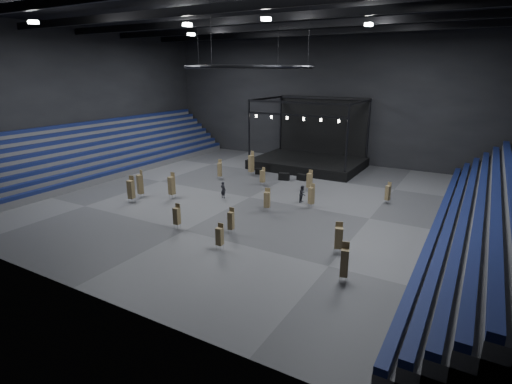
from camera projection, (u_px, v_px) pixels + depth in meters
The scene contains 31 objects.
floor at pixel (250, 197), 41.67m from camera, with size 50.00×50.00×0.00m, color #444447.
ceiling at pixel (249, 10), 36.42m from camera, with size 50.00×42.00×0.20m, color black.
wall_back at pixel (325, 98), 56.44m from camera, with size 50.00×0.20×18.00m, color black.
wall_front at pixel (51, 141), 21.65m from camera, with size 50.00×0.20×18.00m, color black.
wall_left at pixel (82, 101), 51.00m from camera, with size 0.20×42.00×18.00m, color black.
bleachers_left at pixel (99, 158), 52.14m from camera, with size 7.20×40.00×6.40m.
bleachers_right at pixel (509, 222), 30.20m from camera, with size 7.20×40.00×6.40m.
stage at pixel (310, 156), 54.70m from camera, with size 14.00×10.00×9.20m.
truss_ring at pixel (249, 67), 37.88m from camera, with size 12.30×12.30×5.15m.
roof_girders at pixel (249, 19), 36.66m from camera, with size 49.00×30.35×0.70m.
floodlights at pixel (225, 22), 33.52m from camera, with size 28.60×16.60×0.25m.
flight_case_left at pixel (260, 171), 50.91m from camera, with size 1.10×0.55×0.73m, color black.
flight_case_mid at pixel (284, 177), 48.16m from camera, with size 1.29×0.65×0.86m, color black.
flight_case_right at pixel (302, 177), 48.07m from camera, with size 1.13×0.56×0.75m, color black.
chair_stack_0 at pixel (140, 184), 41.20m from camera, with size 0.66×0.66×2.92m.
chair_stack_1 at pixel (172, 185), 40.92m from camera, with size 0.59×0.59×2.75m.
chair_stack_2 at pixel (339, 237), 28.53m from camera, with size 0.70×0.70×2.37m.
chair_stack_3 at pixel (231, 220), 32.17m from camera, with size 0.49×0.49×2.17m.
chair_stack_4 at pixel (220, 169), 48.37m from camera, with size 0.55×0.55×2.41m.
chair_stack_5 at pixel (311, 195), 38.25m from camera, with size 0.60×0.60×2.38m.
chair_stack_6 at pixel (131, 189), 39.62m from camera, with size 0.63×0.63×2.74m.
chair_stack_7 at pixel (267, 199), 37.16m from camera, with size 0.66×0.66×2.25m.
chair_stack_8 at pixel (177, 216), 33.16m from camera, with size 0.50×0.50×2.15m.
chair_stack_9 at pixel (263, 176), 45.76m from camera, with size 0.57×0.57×2.11m.
chair_stack_10 at pixel (388, 192), 39.53m from camera, with size 0.53×0.53×2.16m.
chair_stack_11 at pixel (220, 236), 29.23m from camera, with size 0.48×0.48×2.02m.
chair_stack_12 at pixel (251, 163), 50.03m from camera, with size 0.66×0.66×3.08m.
chair_stack_13 at pixel (344, 262), 24.65m from camera, with size 0.58×0.58×2.63m.
chair_stack_14 at pixel (310, 180), 43.55m from camera, with size 0.56×0.56×2.36m.
man_center at pixel (223, 190), 41.27m from camera, with size 0.63×0.42×1.74m, color black.
crew_member at pixel (303, 194), 39.89m from camera, with size 0.84×0.65×1.73m, color black.
Camera 1 is at (20.41, -34.06, 12.68)m, focal length 28.00 mm.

